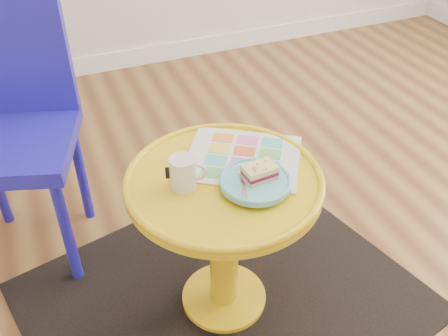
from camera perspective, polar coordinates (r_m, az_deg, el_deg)
name	(u,v)px	position (r m, az deg, el deg)	size (l,w,h in m)	color
floor	(373,242)	(2.17, 16.65, -8.12)	(4.00, 4.00, 0.00)	brown
room_walls	(84,155)	(2.54, -15.68, 1.46)	(4.00, 4.00, 4.00)	silver
rug	(224,298)	(1.89, 0.00, -14.69)	(1.30, 1.10, 0.01)	black
side_table	(224,218)	(1.59, 0.00, -5.72)	(0.60, 0.60, 0.57)	gold
chair	(11,118)	(1.92, -23.16, 5.25)	(0.55, 0.55, 0.98)	#1F1BAF
newspaper	(243,158)	(1.56, 2.19, 1.16)	(0.35, 0.30, 0.01)	silver
mug	(184,172)	(1.43, -4.63, -0.48)	(0.11, 0.08, 0.10)	silver
plate	(255,182)	(1.44, 3.60, -1.63)	(0.21, 0.21, 0.02)	#61BECE
cake_slice	(260,172)	(1.43, 4.10, -0.44)	(0.10, 0.07, 0.04)	#D3BC8C
fork	(243,182)	(1.43, 2.14, -1.57)	(0.06, 0.14, 0.00)	silver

